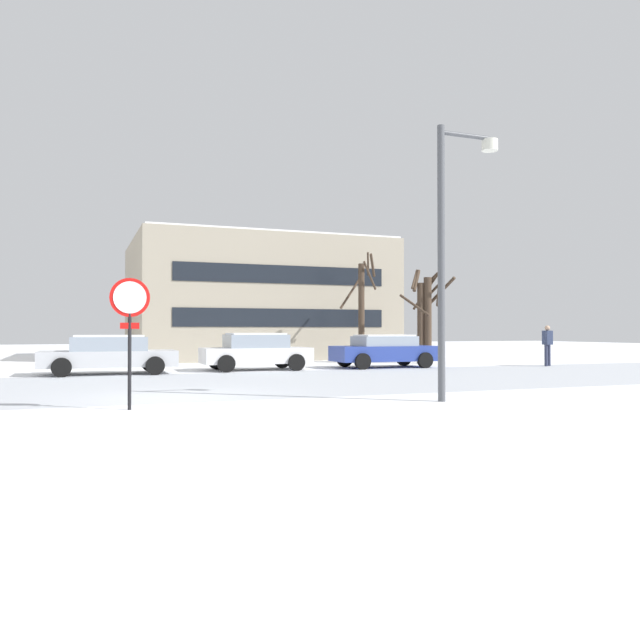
% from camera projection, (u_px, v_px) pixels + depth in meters
% --- Properties ---
extents(ground_plane, '(120.00, 120.00, 0.00)m').
position_uv_depth(ground_plane, '(174.00, 398.00, 14.26)').
color(ground_plane, white).
extents(road_surface, '(80.00, 9.12, 0.00)m').
position_uv_depth(road_surface, '(156.00, 385.00, 17.58)').
color(road_surface, '#B7BCC4').
rests_on(road_surface, ground).
extents(stop_sign, '(0.76, 0.13, 2.55)m').
position_uv_depth(stop_sign, '(130.00, 317.00, 12.28)').
color(stop_sign, black).
rests_on(stop_sign, ground).
extents(street_lamp, '(1.53, 0.36, 5.99)m').
position_uv_depth(street_lamp, '(451.00, 235.00, 13.82)').
color(street_lamp, '#4C4F54').
rests_on(street_lamp, ground).
extents(parked_car_silver, '(4.61, 2.22, 1.37)m').
position_uv_depth(parked_car_silver, '(109.00, 354.00, 22.11)').
color(parked_car_silver, silver).
rests_on(parked_car_silver, ground).
extents(parked_car_white, '(4.15, 2.17, 1.43)m').
position_uv_depth(parked_car_white, '(256.00, 351.00, 24.37)').
color(parked_car_white, white).
rests_on(parked_car_white, ground).
extents(parked_car_blue, '(4.28, 2.14, 1.35)m').
position_uv_depth(parked_car_blue, '(384.00, 350.00, 26.08)').
color(parked_car_blue, '#283D93').
rests_on(parked_car_blue, ground).
extents(pedestrian_crossing, '(0.41, 0.43, 1.74)m').
position_uv_depth(pedestrian_crossing, '(547.00, 342.00, 27.11)').
color(pedestrian_crossing, '#2D334C').
rests_on(pedestrian_crossing, ground).
extents(tree_far_mid, '(1.76, 1.76, 5.20)m').
position_uv_depth(tree_far_mid, '(362.00, 307.00, 30.00)').
color(tree_far_mid, '#423326').
rests_on(tree_far_mid, ground).
extents(tree_far_right, '(2.10, 1.93, 4.44)m').
position_uv_depth(tree_far_right, '(428.00, 313.00, 29.57)').
color(tree_far_right, '#423326').
rests_on(tree_far_right, ground).
extents(tree_far_left, '(2.00, 1.99, 4.26)m').
position_uv_depth(tree_far_left, '(421.00, 318.00, 29.56)').
color(tree_far_left, '#423326').
rests_on(tree_far_left, ground).
extents(building_far_right, '(13.52, 11.20, 6.55)m').
position_uv_depth(building_far_right, '(254.00, 300.00, 36.57)').
color(building_far_right, '#9E937F').
rests_on(building_far_right, ground).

